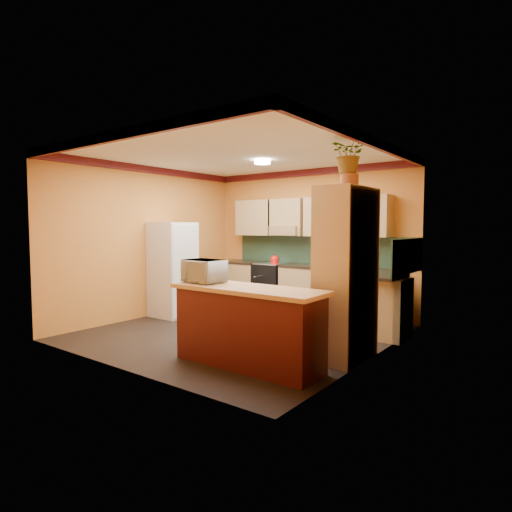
{
  "coord_description": "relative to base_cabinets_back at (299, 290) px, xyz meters",
  "views": [
    {
      "loc": [
        4.07,
        -5.01,
        1.63
      ],
      "look_at": [
        -0.02,
        0.45,
        1.16
      ],
      "focal_mm": 30.0,
      "sensor_mm": 36.0,
      "label": 1
    }
  ],
  "objects": [
    {
      "name": "fridge",
      "position": [
        -1.74,
        -1.55,
        0.41
      ],
      "size": [
        0.68,
        0.66,
        1.7
      ],
      "primitive_type": "cube",
      "color": "white",
      "rests_on": "ground"
    },
    {
      "name": "base_cabinets_back",
      "position": [
        0.0,
        0.0,
        0.0
      ],
      "size": [
        3.65,
        0.6,
        0.88
      ],
      "primitive_type": "cube",
      "color": "tan",
      "rests_on": "ground"
    },
    {
      "name": "breakfast_bar",
      "position": [
        1.07,
        -2.94,
        0.0
      ],
      "size": [
        1.8,
        0.55,
        0.88
      ],
      "primitive_type": "cube",
      "color": "#521315",
      "rests_on": "ground"
    },
    {
      "name": "base_cabinets_right",
      "position": [
        1.81,
        -0.73,
        0.0
      ],
      "size": [
        0.6,
        0.8,
        0.88
      ],
      "primitive_type": "cube",
      "color": "tan",
      "rests_on": "ground"
    },
    {
      "name": "room_shell",
      "position": [
        0.04,
        -1.52,
        1.65
      ],
      "size": [
        4.24,
        4.24,
        2.72
      ],
      "color": "black",
      "rests_on": "ground"
    },
    {
      "name": "kettle",
      "position": [
        -0.53,
        -0.05,
        0.56
      ],
      "size": [
        0.23,
        0.23,
        0.18
      ],
      "primitive_type": null,
      "rotation": [
        0.0,
        0.0,
        -0.43
      ],
      "color": "#BB140C",
      "rests_on": "stove"
    },
    {
      "name": "fern",
      "position": [
        1.86,
        -1.96,
        2.06
      ],
      "size": [
        0.52,
        0.48,
        0.48
      ],
      "primitive_type": "imported",
      "rotation": [
        0.0,
        0.0,
        0.29
      ],
      "color": "tan",
      "rests_on": "fern_pot"
    },
    {
      "name": "pantry",
      "position": [
        1.86,
        -2.01,
        0.61
      ],
      "size": [
        0.48,
        0.9,
        2.1
      ],
      "primitive_type": "cube",
      "color": "tan",
      "rests_on": "ground"
    },
    {
      "name": "microwave",
      "position": [
        0.37,
        -2.94,
        0.63
      ],
      "size": [
        0.54,
        0.39,
        0.29
      ],
      "primitive_type": "imported",
      "rotation": [
        0.0,
        0.0,
        -0.08
      ],
      "color": "white",
      "rests_on": "bar_top"
    },
    {
      "name": "countertop_back",
      "position": [
        0.0,
        -0.0,
        0.46
      ],
      "size": [
        3.65,
        0.62,
        0.04
      ],
      "primitive_type": "cube",
      "color": "black",
      "rests_on": "base_cabinets_back"
    },
    {
      "name": "sink",
      "position": [
        0.77,
        0.0,
        0.5
      ],
      "size": [
        0.48,
        0.4,
        0.03
      ],
      "primitive_type": "cube",
      "color": "silver",
      "rests_on": "countertop_back"
    },
    {
      "name": "fern_pot",
      "position": [
        1.86,
        -1.96,
        1.74
      ],
      "size": [
        0.22,
        0.22,
        0.16
      ],
      "primitive_type": "cylinder",
      "color": "brown",
      "rests_on": "pantry"
    },
    {
      "name": "stove",
      "position": [
        -0.62,
        -0.0,
        0.02
      ],
      "size": [
        0.58,
        0.58,
        0.91
      ],
      "primitive_type": "cube",
      "color": "black",
      "rests_on": "ground"
    },
    {
      "name": "bar_top",
      "position": [
        1.07,
        -2.94,
        0.47
      ],
      "size": [
        1.9,
        0.65,
        0.05
      ],
      "primitive_type": "cube",
      "color": "tan",
      "rests_on": "breakfast_bar"
    },
    {
      "name": "countertop_right",
      "position": [
        1.81,
        -0.73,
        0.46
      ],
      "size": [
        0.62,
        0.8,
        0.04
      ],
      "primitive_type": "cube",
      "color": "black",
      "rests_on": "base_cabinets_right"
    }
  ]
}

